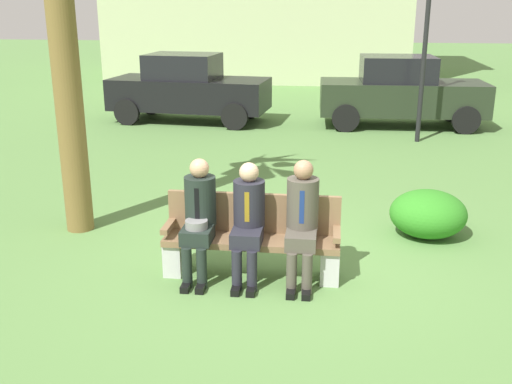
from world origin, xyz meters
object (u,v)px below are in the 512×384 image
(park_bench, at_px, (252,238))
(parked_car_near, at_px, (188,88))
(shrub_near_bench, at_px, (428,214))
(seated_man_right, at_px, (302,217))
(seated_man_middle, at_px, (248,217))
(parked_car_far, at_px, (401,92))
(street_lamp, at_px, (427,27))
(seated_man_left, at_px, (199,214))

(park_bench, bearing_deg, parked_car_near, 107.76)
(park_bench, height_order, shrub_near_bench, park_bench)
(shrub_near_bench, bearing_deg, seated_man_right, -135.62)
(seated_man_middle, relative_size, seated_man_right, 0.97)
(shrub_near_bench, height_order, parked_car_far, parked_car_far)
(seated_man_middle, bearing_deg, shrub_near_bench, 35.62)
(street_lamp, bearing_deg, seated_man_left, -114.49)
(seated_man_right, distance_m, shrub_near_bench, 2.22)
(seated_man_middle, relative_size, street_lamp, 0.32)
(parked_car_far, bearing_deg, street_lamp, -81.84)
(parked_car_far, bearing_deg, seated_man_middle, -105.75)
(shrub_near_bench, relative_size, street_lamp, 0.24)
(seated_man_middle, bearing_deg, street_lamp, 69.15)
(seated_man_right, bearing_deg, seated_man_middle, -179.56)
(park_bench, height_order, parked_car_far, parked_car_far)
(park_bench, distance_m, parked_car_near, 9.07)
(parked_car_near, bearing_deg, street_lamp, -16.48)
(parked_car_near, xyz_separation_m, parked_car_far, (5.22, 0.04, 0.00))
(seated_man_left, height_order, seated_man_right, seated_man_right)
(seated_man_middle, distance_m, street_lamp, 7.82)
(seated_man_right, bearing_deg, park_bench, 167.45)
(seated_man_left, xyz_separation_m, parked_car_far, (3.02, 8.80, 0.11))
(seated_man_left, xyz_separation_m, shrub_near_bench, (2.66, 1.53, -0.43))
(seated_man_right, bearing_deg, shrub_near_bench, 44.38)
(seated_man_middle, bearing_deg, seated_man_left, -179.65)
(street_lamp, bearing_deg, seated_man_middle, -110.85)
(seated_man_middle, bearing_deg, parked_car_far, 74.25)
(seated_man_left, xyz_separation_m, seated_man_middle, (0.53, 0.00, -0.01))
(seated_man_left, bearing_deg, seated_man_right, 0.40)
(shrub_near_bench, bearing_deg, parked_car_near, 123.92)
(park_bench, xyz_separation_m, parked_car_far, (2.45, 8.67, 0.41))
(park_bench, distance_m, seated_man_right, 0.65)
(seated_man_right, height_order, shrub_near_bench, seated_man_right)
(parked_car_far, distance_m, street_lamp, 2.30)
(parked_car_near, height_order, parked_car_far, same)
(seated_man_left, bearing_deg, park_bench, 13.01)
(shrub_near_bench, height_order, parked_car_near, parked_car_near)
(parked_car_far, height_order, street_lamp, street_lamp)
(seated_man_right, xyz_separation_m, parked_car_near, (-3.31, 8.75, 0.09))
(street_lamp, bearing_deg, parked_car_far, 98.16)
(shrub_near_bench, bearing_deg, seated_man_middle, -144.38)
(street_lamp, bearing_deg, parked_car_near, 163.52)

